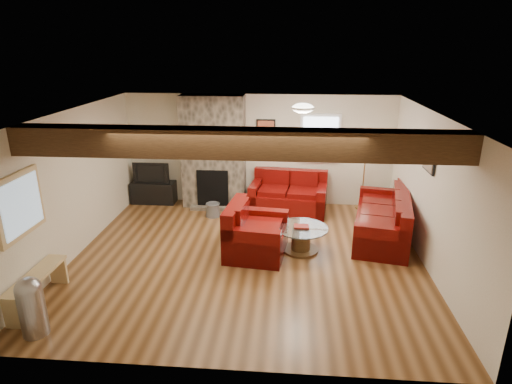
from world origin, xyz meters
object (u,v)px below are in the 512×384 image
tv_cabinet (154,192)px  television (152,172)px  sofa_three (382,215)px  armchair_red (257,230)px  floor_lamp (366,153)px  loveseat (288,193)px  coffee_table (301,239)px

tv_cabinet → television: 0.49m
sofa_three → armchair_red: (-2.33, -0.91, 0.02)m
floor_lamp → loveseat: bearing=-169.1°
coffee_table → television: television is taller
tv_cabinet → sofa_three: bearing=-16.6°
coffee_table → loveseat: bearing=97.3°
loveseat → television: (-3.14, 0.30, 0.31)m
tv_cabinet → floor_lamp: (4.79, 0.02, 1.04)m
armchair_red → tv_cabinet: (-2.60, 2.38, -0.21)m
tv_cabinet → floor_lamp: size_ratio=0.67×
floor_lamp → coffee_table: bearing=-122.1°
coffee_table → television: bearing=146.7°
loveseat → coffee_table: loveseat is taller
coffee_table → tv_cabinet: 4.05m
armchair_red → coffee_table: armchair_red is taller
armchair_red → sofa_three: bearing=-61.9°
loveseat → coffee_table: 1.95m
television → floor_lamp: (4.79, 0.02, 0.55)m
loveseat → floor_lamp: floor_lamp is taller
armchair_red → tv_cabinet: bearing=54.2°
television → floor_lamp: 4.82m
sofa_three → floor_lamp: bearing=-163.4°
coffee_table → floor_lamp: floor_lamp is taller
sofa_three → floor_lamp: floor_lamp is taller
television → floor_lamp: bearing=0.2°
tv_cabinet → floor_lamp: bearing=0.2°
loveseat → tv_cabinet: loveseat is taller
sofa_three → television: television is taller
coffee_table → armchair_red: bearing=-168.7°
tv_cabinet → television: (0.00, 0.00, 0.49)m
armchair_red → television: 3.54m
sofa_three → tv_cabinet: size_ratio=2.23×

